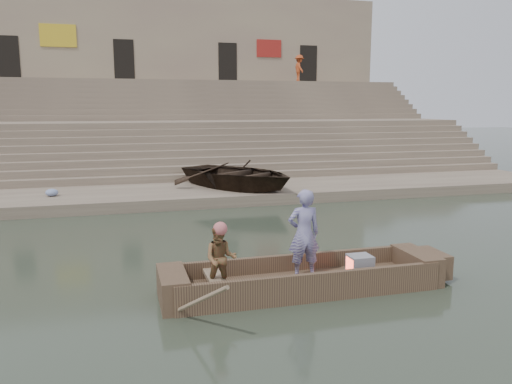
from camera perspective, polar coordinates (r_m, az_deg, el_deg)
name	(u,v)px	position (r m, az deg, el deg)	size (l,w,h in m)	color
ground	(237,259)	(12.09, -2.23, -7.64)	(120.00, 120.00, 0.00)	#2C3628
lower_landing	(190,194)	(19.71, -7.52, -0.27)	(32.00, 4.00, 0.40)	gray
mid_landing	(170,148)	(26.95, -9.77, 4.94)	(32.00, 3.00, 2.80)	gray
upper_landing	(159,121)	(33.85, -11.02, 7.91)	(32.00, 3.00, 5.20)	gray
ghat_steps	(166,138)	(28.60, -10.13, 6.01)	(32.00, 11.00, 5.20)	gray
building_wall	(153,78)	(37.87, -11.65, 12.62)	(32.00, 5.07, 11.20)	#9B8B69
main_rowboat	(303,285)	(10.15, 5.31, -10.48)	(5.00, 1.30, 0.22)	brown
rowboat_trim	(313,275)	(10.15, 6.46, -9.33)	(6.04, 2.63, 1.92)	brown
standing_man	(304,234)	(10.00, 5.46, -4.75)	(0.65, 0.43, 1.79)	navy
rowing_man	(221,259)	(9.31, -4.04, -7.58)	(0.61, 0.47, 1.25)	#236A2D
television	(359,265)	(10.53, 11.66, -8.12)	(0.46, 0.42, 0.40)	gray
beached_rowboat	(238,174)	(19.82, -2.07, 2.02)	(3.70, 5.18, 1.07)	#2D2116
pedestrian	(299,68)	(35.05, 4.93, 13.82)	(1.15, 0.66, 1.78)	#AC421D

